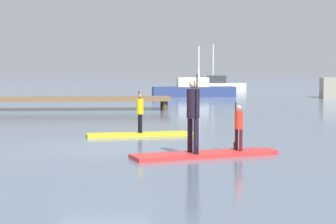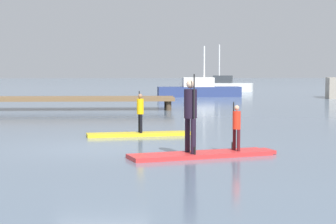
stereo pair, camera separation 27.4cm
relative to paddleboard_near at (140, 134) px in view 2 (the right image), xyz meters
name	(u,v)px [view 2 (the right image)]	position (x,y,z in m)	size (l,w,h in m)	color
ground_plane	(101,148)	(-1.03, -2.84, -0.05)	(240.00, 240.00, 0.00)	slate
paddleboard_near	(140,134)	(0.00, 0.00, 0.00)	(3.35, 1.11, 0.10)	gold
paddler_child_solo	(140,111)	(0.00, 0.01, 0.73)	(0.24, 0.41, 1.28)	black
paddleboard_far	(203,154)	(1.46, -4.44, 0.00)	(3.65, 1.79, 0.10)	red
paddler_adult	(191,111)	(1.15, -4.54, 1.04)	(0.38, 0.52, 1.85)	black
paddler_child_front	(236,125)	(2.29, -4.17, 0.67)	(0.24, 0.38, 1.17)	#4C1419
fishing_boat_green_midground	(199,90)	(4.53, 25.57, 0.49)	(6.20, 1.74, 3.77)	navy
trawler_grey_distant	(224,86)	(7.98, 36.11, 0.49)	(5.31, 2.71, 4.33)	silver
floating_dock	(64,99)	(-3.78, 12.00, 0.50)	(11.14, 2.21, 0.65)	brown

